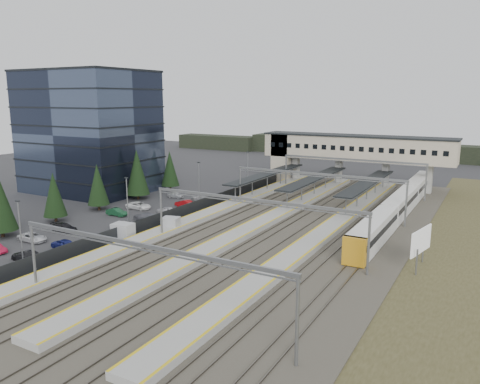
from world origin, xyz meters
The scene contains 15 objects.
ground centered at (0.00, 0.00, 0.00)m, with size 220.00×220.00×0.00m, color #2B2B2D.
office_building centered at (-36.00, 12.00, 12.19)m, with size 24.30×18.30×24.30m.
conifer_row centered at (-22.00, -3.86, 4.84)m, with size 4.42×49.82×9.50m.
car_park centered at (-13.11, -7.69, 0.61)m, with size 10.53×44.53×1.29m.
lampposts centered at (-8.00, 1.25, 4.34)m, with size 0.50×53.25×8.07m.
fence centered at (-6.50, 5.00, 1.00)m, with size 0.08×90.00×2.00m.
relay_cabin_near centered at (-6.41, -10.82, 1.14)m, with size 2.96×2.33×2.28m.
relay_cabin_far centered at (-3.07, -4.61, 1.07)m, with size 2.72×2.43×2.14m.
rail_corridor centered at (9.34, 5.00, 0.29)m, with size 34.00×90.00×0.92m.
canopies centered at (7.00, 27.00, 3.92)m, with size 23.10×30.00×3.28m.
footbridge centered at (7.70, 42.00, 7.93)m, with size 40.40×6.40×11.20m.
gantries centered at (12.00, 3.00, 6.00)m, with size 28.40×62.28×7.17m.
train centered at (24.00, 20.97, 1.90)m, with size 2.65×55.34×3.34m.
billboard centered at (30.58, -2.84, 3.15)m, with size 1.30×5.55×4.73m.
treeline_far centered at (23.81, 92.28, 2.95)m, with size 170.00×19.00×7.00m.
Camera 1 is at (37.27, -56.47, 19.09)m, focal length 35.00 mm.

